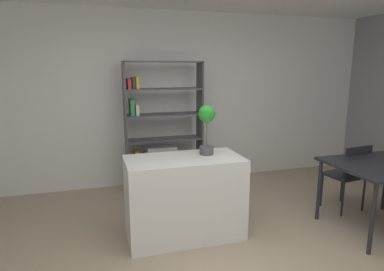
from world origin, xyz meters
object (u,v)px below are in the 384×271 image
(potted_plant_on_island, at_px, (207,123))
(open_bookshelf, at_px, (159,133))
(kitchen_island, at_px, (184,197))
(dining_table, at_px, (383,170))
(dining_chair_far, at_px, (350,171))

(potted_plant_on_island, xyz_separation_m, open_bookshelf, (-0.25, 1.43, -0.37))
(kitchen_island, bearing_deg, open_bookshelf, 89.11)
(potted_plant_on_island, distance_m, open_bookshelf, 1.50)
(dining_table, height_order, dining_chair_far, dining_chair_far)
(kitchen_island, height_order, potted_plant_on_island, potted_plant_on_island)
(kitchen_island, distance_m, open_bookshelf, 1.56)
(potted_plant_on_island, height_order, open_bookshelf, open_bookshelf)
(dining_chair_far, bearing_deg, dining_table, 80.98)
(potted_plant_on_island, distance_m, dining_table, 2.06)
(kitchen_island, height_order, dining_chair_far, kitchen_island)
(dining_table, bearing_deg, dining_chair_far, 88.63)
(potted_plant_on_island, bearing_deg, dining_table, -16.76)
(kitchen_island, distance_m, dining_table, 2.26)
(kitchen_island, relative_size, dining_table, 1.10)
(kitchen_island, relative_size, dining_chair_far, 1.41)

